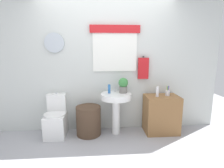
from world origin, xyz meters
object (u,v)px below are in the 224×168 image
at_px(wooden_cabinet, 161,114).
at_px(toothbrush_cup, 168,93).
at_px(laundry_hamper, 89,121).
at_px(lotion_bottle, 157,92).
at_px(potted_plant, 123,85).
at_px(toilet, 56,120).
at_px(soap_bottle, 109,89).
at_px(pedestal_sink, 116,103).

relative_size(wooden_cabinet, toothbrush_cup, 3.85).
relative_size(laundry_hamper, toothbrush_cup, 2.92).
distance_m(laundry_hamper, lotion_bottle, 1.38).
bearing_deg(laundry_hamper, potted_plant, 5.28).
relative_size(wooden_cabinet, lotion_bottle, 3.79).
relative_size(toilet, lotion_bottle, 4.09).
distance_m(toilet, potted_plant, 1.39).
relative_size(soap_bottle, lotion_bottle, 0.85).
height_order(laundry_hamper, lotion_bottle, lotion_bottle).
height_order(soap_bottle, toothbrush_cup, soap_bottle).
distance_m(pedestal_sink, toothbrush_cup, 0.99).
bearing_deg(potted_plant, laundry_hamper, -174.72).
distance_m(wooden_cabinet, potted_plant, 0.92).
relative_size(lotion_bottle, toothbrush_cup, 1.02).
height_order(laundry_hamper, wooden_cabinet, wooden_cabinet).
height_order(toilet, pedestal_sink, pedestal_sink).
xyz_separation_m(toilet, pedestal_sink, (1.10, -0.03, 0.30)).
bearing_deg(laundry_hamper, toothbrush_cup, 0.76).
xyz_separation_m(laundry_hamper, toothbrush_cup, (1.48, 0.02, 0.50)).
bearing_deg(soap_bottle, pedestal_sink, -22.62).
height_order(toilet, wooden_cabinet, toilet).
xyz_separation_m(laundry_hamper, potted_plant, (0.65, 0.06, 0.65)).
bearing_deg(potted_plant, soap_bottle, -177.80).
xyz_separation_m(toilet, wooden_cabinet, (1.97, -0.03, 0.06)).
distance_m(toilet, lotion_bottle, 1.93).
distance_m(laundry_hamper, toothbrush_cup, 1.57).
height_order(pedestal_sink, lotion_bottle, lotion_bottle).
distance_m(soap_bottle, potted_plant, 0.27).
bearing_deg(toothbrush_cup, soap_bottle, 178.42).
height_order(laundry_hamper, toothbrush_cup, toothbrush_cup).
distance_m(wooden_cabinet, toothbrush_cup, 0.43).
xyz_separation_m(wooden_cabinet, potted_plant, (-0.73, 0.06, 0.57)).
relative_size(toilet, wooden_cabinet, 1.08).
xyz_separation_m(soap_bottle, potted_plant, (0.26, 0.01, 0.07)).
relative_size(pedestal_sink, wooden_cabinet, 1.09).
bearing_deg(toothbrush_cup, toilet, 179.64).
height_order(potted_plant, lotion_bottle, potted_plant).
distance_m(toilet, toothbrush_cup, 2.13).
bearing_deg(potted_plant, lotion_bottle, -9.20).
bearing_deg(pedestal_sink, potted_plant, 23.20).
height_order(wooden_cabinet, potted_plant, potted_plant).
bearing_deg(wooden_cabinet, soap_bottle, 177.10).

